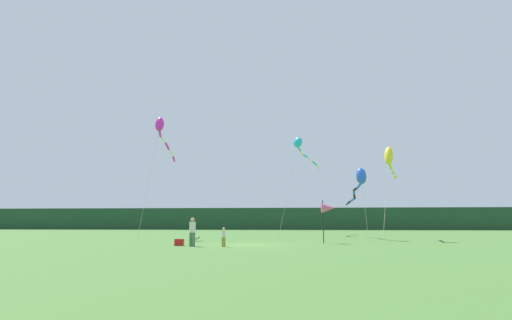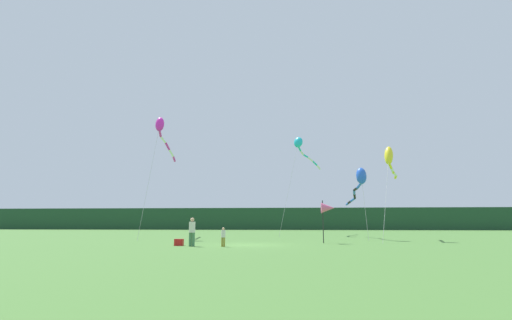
{
  "view_description": "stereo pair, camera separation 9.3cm",
  "coord_description": "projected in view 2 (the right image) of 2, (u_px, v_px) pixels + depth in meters",
  "views": [
    {
      "loc": [
        2.5,
        -23.88,
        1.44
      ],
      "look_at": [
        0.0,
        6.0,
        6.38
      ],
      "focal_mm": 26.3,
      "sensor_mm": 36.0,
      "label": 1
    },
    {
      "loc": [
        2.59,
        -23.87,
        1.44
      ],
      "look_at": [
        0.0,
        6.0,
        6.38
      ],
      "focal_mm": 26.3,
      "sensor_mm": 36.0,
      "label": 2
    }
  ],
  "objects": [
    {
      "name": "kite_magenta",
      "position": [
        162.0,
        131.0,
        34.8
      ],
      "size": [
        1.03,
        10.46,
        10.92
      ],
      "color": "#B2B2B2",
      "rests_on": "ground"
    },
    {
      "name": "kite_blue",
      "position": [
        359.0,
        181.0,
        31.5
      ],
      "size": [
        0.85,
        8.46,
        5.9
      ],
      "color": "#B2B2B2",
      "rests_on": "ground"
    },
    {
      "name": "banner_flag_pole",
      "position": [
        328.0,
        208.0,
        25.53
      ],
      "size": [
        0.9,
        0.7,
        2.88
      ],
      "color": "black",
      "rests_on": "ground"
    },
    {
      "name": "person_child",
      "position": [
        223.0,
        236.0,
        21.76
      ],
      "size": [
        0.24,
        0.24,
        1.11
      ],
      "color": "olive",
      "rests_on": "ground"
    },
    {
      "name": "distant_treeline",
      "position": [
        275.0,
        219.0,
        68.0
      ],
      "size": [
        108.0,
        2.47,
        3.89
      ],
      "primitive_type": "cube",
      "color": "#1E4228",
      "rests_on": "ground"
    },
    {
      "name": "ground_plane",
      "position": [
        248.0,
        245.0,
        23.45
      ],
      "size": [
        120.0,
        120.0,
        0.0
      ],
      "primitive_type": "plane",
      "color": "#477533"
    },
    {
      "name": "kite_yellow",
      "position": [
        389.0,
        158.0,
        30.08
      ],
      "size": [
        3.32,
        7.71,
        7.54
      ],
      "color": "#B2B2B2",
      "rests_on": "ground"
    },
    {
      "name": "person_adult",
      "position": [
        192.0,
        230.0,
        22.12
      ],
      "size": [
        0.37,
        0.37,
        1.67
      ],
      "color": "#3F724C",
      "rests_on": "ground"
    },
    {
      "name": "kite_cyan",
      "position": [
        301.0,
        146.0,
        42.34
      ],
      "size": [
        5.06,
        10.49,
        10.87
      ],
      "color": "#B2B2B2",
      "rests_on": "ground"
    },
    {
      "name": "cooler_box",
      "position": [
        179.0,
        242.0,
        22.65
      ],
      "size": [
        0.52,
        0.35,
        0.4
      ],
      "primitive_type": "cube",
      "color": "red",
      "rests_on": "ground"
    }
  ]
}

